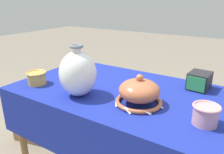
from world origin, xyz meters
TOP-DOWN VIEW (x-y plane):
  - display_table at (0.00, -0.02)m, footprint 1.32×0.76m
  - vase_tall_bulbous at (-0.18, -0.20)m, footprint 0.20×0.20m
  - vase_dome_bell at (0.15, -0.12)m, footprint 0.25×0.25m
  - mosaic_tile_box at (0.36, 0.25)m, footprint 0.13×0.15m
  - cup_wide_rose at (0.47, -0.14)m, footprint 0.12×0.12m
  - cup_wide_ochre at (-0.51, -0.21)m, footprint 0.12×0.12m
  - wooden_crate at (-0.97, 0.08)m, footprint 0.42×0.34m

SIDE VIEW (x-z plane):
  - wooden_crate at x=-0.97m, z-range 0.01..0.28m
  - display_table at x=0.00m, z-range 0.29..1.03m
  - cup_wide_ochre at x=-0.51m, z-range 0.74..0.82m
  - cup_wide_rose at x=0.47m, z-range 0.74..0.82m
  - mosaic_tile_box at x=0.36m, z-range 0.73..0.83m
  - vase_dome_bell at x=0.15m, z-range 0.71..0.87m
  - vase_tall_bulbous at x=-0.18m, z-range 0.72..1.00m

